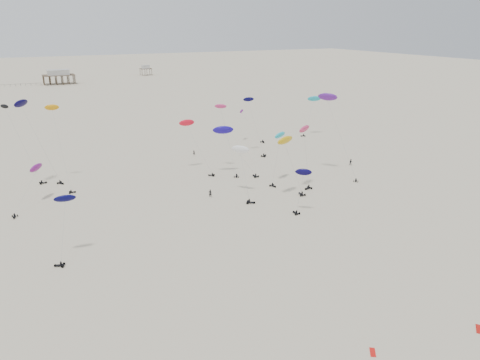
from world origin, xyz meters
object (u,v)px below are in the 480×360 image
spectator_0 (210,197)px  pavilion_main (59,78)px  rig_0 (33,175)px  rig_9 (63,216)px  pavilion_small (146,71)px  rig_4 (28,118)px

spectator_0 → pavilion_main: bearing=-65.6°
rig_0 → rig_9: rig_9 is taller
pavilion_small → rig_9: 314.25m
pavilion_small → rig_4: size_ratio=0.40×
pavilion_small → rig_4: (-100.34, -252.12, 14.19)m
rig_0 → rig_9: bearing=105.7°
rig_4 → pavilion_main: bearing=-131.0°
spectator_0 → rig_4: bearing=-15.9°
pavilion_main → rig_0: bearing=-97.6°
rig_4 → spectator_0: bearing=108.1°
rig_9 → rig_4: bearing=22.5°
rig_4 → spectator_0: rig_4 is taller
pavilion_small → spectator_0: (-63.13, -281.89, -3.49)m
pavilion_small → spectator_0: bearing=-102.6°
pavilion_small → rig_0: 285.22m
rig_4 → spectator_0: size_ratio=9.79×
pavilion_main → rig_0: rig_0 is taller
rig_0 → rig_4: rig_4 is taller
pavilion_small → rig_4: 271.72m
rig_0 → rig_4: size_ratio=0.58×
pavilion_small → rig_9: rig_9 is taller
pavilion_small → rig_4: bearing=-111.7°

